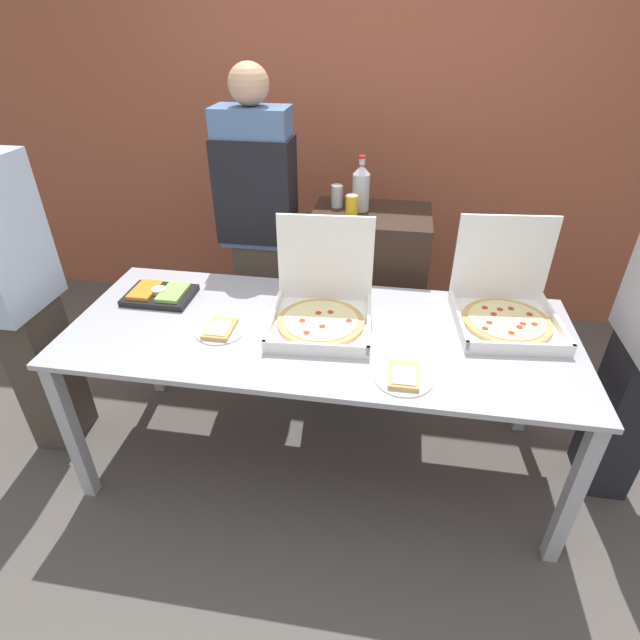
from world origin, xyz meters
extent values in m
plane|color=#514C47|center=(0.00, 0.00, 0.00)|extent=(16.00, 16.00, 0.00)
cube|color=#9E5138|center=(0.00, 1.70, 1.40)|extent=(10.00, 0.06, 2.80)
cube|color=#A8AAB2|center=(0.00, 0.00, 0.81)|extent=(2.27, 0.91, 0.02)
cube|color=#A8AAB2|center=(-1.09, -0.40, 0.40)|extent=(0.06, 0.06, 0.80)
cube|color=#A8AAB2|center=(1.09, -0.40, 0.40)|extent=(0.06, 0.06, 0.80)
cube|color=#A8AAB2|center=(-1.09, 0.40, 0.40)|extent=(0.06, 0.06, 0.80)
cube|color=#A8AAB2|center=(1.09, 0.40, 0.40)|extent=(0.06, 0.06, 0.80)
cube|color=white|center=(0.00, 0.02, 0.83)|extent=(0.48, 0.48, 0.02)
cube|color=white|center=(0.01, -0.20, 0.86)|extent=(0.45, 0.04, 0.04)
cube|color=white|center=(-0.22, 0.00, 0.86)|extent=(0.04, 0.45, 0.04)
cube|color=white|center=(0.22, 0.03, 0.86)|extent=(0.04, 0.45, 0.04)
cube|color=white|center=(-0.01, 0.25, 1.05)|extent=(0.45, 0.04, 0.43)
cylinder|color=tan|center=(0.00, 0.02, 0.85)|extent=(0.39, 0.39, 0.02)
cylinder|color=beige|center=(0.00, 0.02, 0.86)|extent=(0.34, 0.34, 0.00)
cylinder|color=#B22D23|center=(0.13, 0.03, 0.86)|extent=(0.03, 0.03, 0.00)
cylinder|color=#B22D23|center=(0.04, 0.09, 0.86)|extent=(0.03, 0.03, 0.00)
cylinder|color=#B22D23|center=(-0.02, 0.07, 0.86)|extent=(0.03, 0.03, 0.00)
cylinder|color=#B22D23|center=(-0.08, -0.01, 0.86)|extent=(0.03, 0.03, 0.00)
cylinder|color=#B22D23|center=(-0.04, -0.10, 0.86)|extent=(0.03, 0.03, 0.00)
cylinder|color=#B22D23|center=(0.02, -0.04, 0.86)|extent=(0.03, 0.03, 0.00)
cube|color=white|center=(0.83, 0.15, 0.83)|extent=(0.49, 0.49, 0.02)
cube|color=white|center=(0.85, -0.06, 0.86)|extent=(0.45, 0.06, 0.04)
cube|color=white|center=(0.61, 0.13, 0.86)|extent=(0.06, 0.45, 0.04)
cube|color=white|center=(1.04, 0.18, 0.86)|extent=(0.06, 0.45, 0.04)
cube|color=white|center=(0.81, 0.39, 1.05)|extent=(0.45, 0.06, 0.42)
cylinder|color=tan|center=(0.83, 0.15, 0.85)|extent=(0.39, 0.39, 0.02)
cylinder|color=beige|center=(0.83, 0.15, 0.86)|extent=(0.34, 0.34, 0.00)
cylinder|color=#B22D23|center=(0.94, 0.13, 0.86)|extent=(0.03, 0.03, 0.00)
cylinder|color=#B22D23|center=(0.94, 0.21, 0.86)|extent=(0.03, 0.03, 0.00)
cylinder|color=#B22D23|center=(0.86, 0.25, 0.86)|extent=(0.03, 0.03, 0.00)
cylinder|color=#B22D23|center=(0.81, 0.24, 0.86)|extent=(0.03, 0.03, 0.00)
cylinder|color=#B22D23|center=(0.74, 0.24, 0.86)|extent=(0.03, 0.03, 0.00)
cylinder|color=#B22D23|center=(0.77, 0.19, 0.86)|extent=(0.03, 0.03, 0.00)
cylinder|color=#B22D23|center=(0.75, 0.11, 0.86)|extent=(0.03, 0.03, 0.00)
cylinder|color=#B22D23|center=(0.72, 0.06, 0.86)|extent=(0.03, 0.03, 0.00)
cylinder|color=#B22D23|center=(0.83, 0.04, 0.86)|extent=(0.03, 0.03, 0.00)
cylinder|color=#B22D23|center=(0.87, 0.09, 0.86)|extent=(0.03, 0.03, 0.00)
cylinder|color=#B22D23|center=(0.89, 0.13, 0.86)|extent=(0.03, 0.03, 0.00)
cylinder|color=white|center=(0.38, -0.29, 0.82)|extent=(0.23, 0.23, 0.01)
cube|color=tan|center=(0.38, -0.29, 0.84)|extent=(0.12, 0.17, 0.02)
cube|color=beige|center=(0.38, -0.31, 0.85)|extent=(0.09, 0.12, 0.01)
cylinder|color=white|center=(-0.44, -0.09, 0.82)|extent=(0.22, 0.22, 0.01)
cube|color=tan|center=(-0.44, -0.09, 0.84)|extent=(0.12, 0.17, 0.02)
cube|color=beige|center=(-0.44, -0.10, 0.85)|extent=(0.09, 0.12, 0.01)
cube|color=black|center=(-0.83, 0.15, 0.84)|extent=(0.32, 0.23, 0.03)
cube|color=orange|center=(-0.91, 0.15, 0.86)|extent=(0.11, 0.19, 0.02)
cube|color=#8CC65B|center=(-0.76, 0.15, 0.86)|extent=(0.11, 0.19, 0.02)
cylinder|color=white|center=(-0.83, 0.15, 0.86)|extent=(0.07, 0.07, 0.02)
cube|color=black|center=(0.16, 0.80, 0.54)|extent=(0.66, 0.48, 1.09)
cylinder|color=#B7BCC1|center=(0.09, 0.84, 1.19)|extent=(0.09, 0.09, 0.20)
cone|color=#B7BCC1|center=(0.09, 0.84, 1.31)|extent=(0.09, 0.09, 0.05)
cylinder|color=#B7BCC1|center=(0.09, 0.84, 1.36)|extent=(0.03, 0.03, 0.03)
cylinder|color=red|center=(0.09, 0.84, 1.38)|extent=(0.04, 0.04, 0.01)
cylinder|color=silver|center=(-0.04, 0.87, 1.15)|extent=(0.07, 0.07, 0.12)
cylinder|color=silver|center=(-0.04, 0.87, 1.21)|extent=(0.06, 0.06, 0.00)
cylinder|color=gold|center=(0.06, 0.71, 1.15)|extent=(0.07, 0.07, 0.12)
cylinder|color=silver|center=(0.06, 0.71, 1.21)|extent=(0.06, 0.06, 0.00)
cube|color=#473D33|center=(-0.49, 0.78, 0.44)|extent=(0.28, 0.20, 0.88)
cube|color=#4C6B99|center=(-0.49, 0.78, 1.25)|extent=(0.40, 0.22, 0.74)
cube|color=black|center=(-0.49, 0.78, 1.19)|extent=(0.42, 0.24, 0.57)
sphere|color=tan|center=(-0.49, 0.78, 1.73)|extent=(0.21, 0.21, 0.21)
cube|color=black|center=(1.42, 0.10, 0.41)|extent=(0.20, 0.28, 0.82)
cube|color=#473D33|center=(-1.44, -0.05, 0.42)|extent=(0.20, 0.28, 0.83)
camera|label=1|loc=(0.30, -1.85, 2.06)|focal=28.00mm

